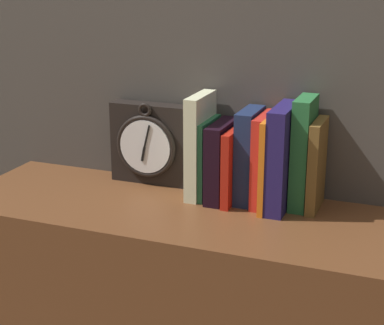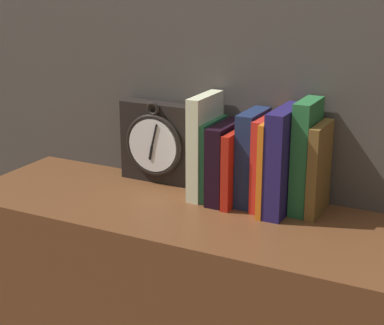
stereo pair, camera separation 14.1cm
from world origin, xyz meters
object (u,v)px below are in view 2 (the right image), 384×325
object	(u,v)px
book_slot8_green	(306,157)
book_slot4_navy	(252,158)
clock	(158,143)
book_slot2_black	(225,162)
book_slot0_cream	(205,146)
book_slot1_green	(214,159)
book_slot3_red	(238,166)
book_slot5_red	(266,162)
book_slot6_orange	(272,164)
book_slot9_brown	(319,170)
book_slot7_navy	(284,161)

from	to	relation	value
book_slot8_green	book_slot4_navy	bearing A→B (deg)	-177.65
clock	book_slot2_black	size ratio (longest dim) A/B	1.15
book_slot0_cream	book_slot1_green	size ratio (longest dim) A/B	1.32
book_slot3_red	book_slot5_red	bearing A→B (deg)	7.21
book_slot3_red	book_slot6_orange	bearing A→B (deg)	-3.24
book_slot0_cream	book_slot3_red	size ratio (longest dim) A/B	1.40
clock	book_slot3_red	bearing A→B (deg)	-10.82
book_slot8_green	book_slot9_brown	size ratio (longest dim) A/B	1.23
book_slot1_green	book_slot5_red	bearing A→B (deg)	-0.77
book_slot6_orange	book_slot3_red	bearing A→B (deg)	176.76
book_slot1_green	book_slot8_green	world-z (taller)	book_slot8_green
book_slot0_cream	book_slot3_red	xyz separation A→B (m)	(0.09, -0.01, -0.04)
clock	book_slot5_red	distance (m)	0.30
book_slot7_navy	book_slot8_green	bearing A→B (deg)	29.08
clock	book_slot7_navy	world-z (taller)	book_slot7_navy
book_slot2_black	book_slot3_red	size ratio (longest dim) A/B	1.05
book_slot3_red	book_slot0_cream	bearing A→B (deg)	175.30
book_slot3_red	book_slot7_navy	size ratio (longest dim) A/B	0.74
book_slot4_navy	book_slot9_brown	world-z (taller)	book_slot4_navy
book_slot4_navy	book_slot6_orange	bearing A→B (deg)	-19.02
clock	book_slot5_red	world-z (taller)	same
book_slot2_black	book_slot7_navy	xyz separation A→B (m)	(0.15, -0.01, 0.03)
book_slot6_orange	book_slot9_brown	bearing A→B (deg)	11.33
book_slot2_black	book_slot4_navy	xyz separation A→B (m)	(0.06, 0.01, 0.02)
book_slot0_cream	book_slot6_orange	size ratio (longest dim) A/B	1.15
book_slot2_black	book_slot8_green	distance (m)	0.19
book_slot1_green	clock	bearing A→B (deg)	168.44
book_slot1_green	book_slot2_black	xyz separation A→B (m)	(0.03, -0.01, -0.00)
book_slot0_cream	book_slot3_red	world-z (taller)	book_slot0_cream
book_slot6_orange	book_slot7_navy	xyz separation A→B (m)	(0.03, 0.00, 0.01)
book_slot3_red	book_slot4_navy	bearing A→B (deg)	25.10
book_slot0_cream	book_slot4_navy	xyz separation A→B (m)	(0.12, 0.01, -0.01)
book_slot1_green	book_slot5_red	distance (m)	0.13
book_slot5_red	book_slot7_navy	size ratio (longest dim) A/B	0.89
clock	book_slot0_cream	distance (m)	0.15
book_slot2_black	book_slot9_brown	world-z (taller)	book_slot9_brown
book_slot7_navy	book_slot8_green	world-z (taller)	book_slot8_green
book_slot2_black	book_slot5_red	size ratio (longest dim) A/B	0.87
clock	book_slot8_green	bearing A→B (deg)	-3.79
book_slot5_red	book_slot4_navy	bearing A→B (deg)	170.38
book_slot6_orange	book_slot2_black	bearing A→B (deg)	176.27
book_slot2_black	clock	bearing A→B (deg)	168.24
book_slot1_green	book_slot6_orange	world-z (taller)	book_slot6_orange
book_slot8_green	book_slot9_brown	distance (m)	0.04
book_slot9_brown	book_slot4_navy	bearing A→B (deg)	-179.51
book_slot6_orange	clock	bearing A→B (deg)	171.17
book_slot6_orange	book_slot1_green	bearing A→B (deg)	174.34
book_slot8_green	clock	bearing A→B (deg)	176.21
book_slot6_orange	book_slot0_cream	bearing A→B (deg)	176.02
clock	book_slot9_brown	xyz separation A→B (m)	(0.42, -0.03, 0.00)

